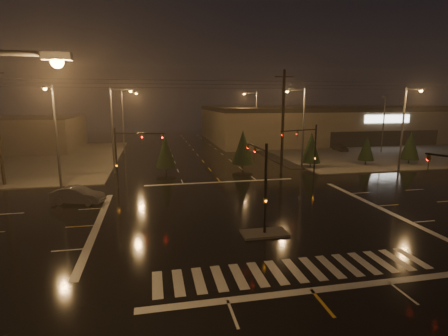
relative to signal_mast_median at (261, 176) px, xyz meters
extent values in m
plane|color=black|center=(0.00, 3.07, -3.75)|extent=(140.00, 140.00, 0.00)
cube|color=#4A4842|center=(30.00, 33.07, -3.69)|extent=(36.00, 36.00, 0.12)
cube|color=#4A4842|center=(0.00, -0.93, -3.68)|extent=(3.00, 1.60, 0.15)
cube|color=beige|center=(0.00, -5.93, -3.75)|extent=(15.00, 2.60, 0.01)
cube|color=beige|center=(0.00, -7.93, -3.75)|extent=(16.00, 0.50, 0.01)
cube|color=beige|center=(0.00, 14.07, -3.75)|extent=(16.00, 0.50, 0.01)
cube|color=black|center=(35.00, 31.07, -3.71)|extent=(50.00, 24.00, 0.08)
cube|color=#665E48|center=(35.00, 49.07, -0.25)|extent=(60.00, 28.00, 7.00)
cube|color=black|center=(35.00, 49.07, 3.05)|extent=(60.20, 28.20, 0.80)
cube|color=white|center=(35.00, 34.97, 1.45)|extent=(9.00, 0.20, 1.40)
cube|color=black|center=(35.00, 35.02, -2.15)|extent=(22.00, 0.15, 2.80)
cylinder|color=black|center=(0.00, -0.93, -0.75)|extent=(0.18, 0.18, 6.00)
cylinder|color=black|center=(0.00, 1.32, 1.75)|extent=(0.12, 4.50, 0.12)
imported|color=#594707|center=(0.00, 3.35, 1.70)|extent=(0.16, 0.20, 1.00)
cube|color=#594707|center=(0.00, -0.93, -1.45)|extent=(0.25, 0.18, 0.35)
cylinder|color=black|center=(10.50, 13.57, -0.75)|extent=(0.18, 0.18, 6.00)
cylinder|color=black|center=(8.15, 12.72, 1.75)|extent=(4.74, 1.82, 0.12)
imported|color=#594707|center=(6.04, 11.95, 1.70)|extent=(0.24, 0.22, 1.00)
cube|color=#594707|center=(10.50, 13.57, -1.45)|extent=(0.25, 0.18, 0.35)
cylinder|color=black|center=(-10.50, 13.57, -0.75)|extent=(0.18, 0.18, 6.00)
cylinder|color=black|center=(-8.15, 12.72, 1.75)|extent=(4.74, 1.82, 0.12)
imported|color=#594707|center=(-6.04, 11.95, 1.70)|extent=(0.24, 0.22, 1.00)
cube|color=#594707|center=(-10.50, 13.57, -1.45)|extent=(0.25, 0.18, 0.35)
imported|color=#594707|center=(9.20, -3.86, 1.70)|extent=(0.22, 0.24, 1.00)
cylinder|color=#38383A|center=(-10.30, -11.93, 6.05)|extent=(2.40, 0.14, 0.14)
cube|color=#38383A|center=(-9.20, -11.93, 6.00)|extent=(0.70, 0.30, 0.18)
sphere|color=orange|center=(-9.20, -11.93, 5.87)|extent=(0.32, 0.32, 0.32)
cylinder|color=#38383A|center=(-11.50, 21.07, 1.25)|extent=(0.24, 0.24, 10.00)
cylinder|color=#38383A|center=(-10.30, 21.07, 6.05)|extent=(2.40, 0.14, 0.14)
cube|color=#38383A|center=(-9.20, 21.07, 6.00)|extent=(0.70, 0.30, 0.18)
sphere|color=orange|center=(-9.20, 21.07, 5.87)|extent=(0.32, 0.32, 0.32)
cylinder|color=#38383A|center=(-11.50, 37.07, 1.25)|extent=(0.24, 0.24, 10.00)
cylinder|color=#38383A|center=(-10.30, 37.07, 6.05)|extent=(2.40, 0.14, 0.14)
cube|color=#38383A|center=(-9.20, 37.07, 6.00)|extent=(0.70, 0.30, 0.18)
sphere|color=orange|center=(-9.20, 37.07, 5.87)|extent=(0.32, 0.32, 0.32)
cylinder|color=#38383A|center=(11.50, 19.07, 1.25)|extent=(0.24, 0.24, 10.00)
cylinder|color=#38383A|center=(10.30, 19.07, 6.05)|extent=(2.40, 0.14, 0.14)
cube|color=#38383A|center=(9.20, 19.07, 6.00)|extent=(0.70, 0.30, 0.18)
sphere|color=orange|center=(9.20, 19.07, 5.87)|extent=(0.32, 0.32, 0.32)
cylinder|color=#38383A|center=(11.50, 39.07, 1.25)|extent=(0.24, 0.24, 10.00)
cylinder|color=#38383A|center=(10.30, 39.07, 6.05)|extent=(2.40, 0.14, 0.14)
cube|color=#38383A|center=(9.20, 39.07, 6.00)|extent=(0.70, 0.30, 0.18)
sphere|color=orange|center=(9.20, 39.07, 5.87)|extent=(0.32, 0.32, 0.32)
cylinder|color=#38383A|center=(-16.00, 14.57, 1.25)|extent=(0.24, 0.24, 10.00)
cylinder|color=#38383A|center=(-16.00, 13.37, 6.05)|extent=(0.14, 2.40, 0.14)
cube|color=#38383A|center=(-16.00, 12.27, 6.00)|extent=(0.30, 0.70, 0.18)
sphere|color=orange|center=(-16.00, 12.27, 5.87)|extent=(0.32, 0.32, 0.32)
cylinder|color=#38383A|center=(22.00, 14.57, 1.25)|extent=(0.24, 0.24, 10.00)
cylinder|color=#38383A|center=(22.00, 13.37, 6.05)|extent=(0.14, 2.40, 0.14)
cube|color=#38383A|center=(22.00, 12.27, 6.00)|extent=(0.30, 0.70, 0.18)
sphere|color=orange|center=(22.00, 12.27, 5.87)|extent=(0.32, 0.32, 0.32)
cylinder|color=black|center=(8.00, 17.07, 2.25)|extent=(0.32, 0.32, 12.00)
cube|color=black|center=(8.00, 17.07, 7.45)|extent=(2.20, 0.12, 0.12)
cylinder|color=black|center=(12.91, 19.54, -3.40)|extent=(0.18, 0.18, 0.70)
cone|color=black|center=(12.91, 19.54, -1.11)|extent=(2.48, 2.48, 3.87)
cylinder|color=black|center=(20.92, 19.69, -3.40)|extent=(0.18, 0.18, 0.70)
cone|color=black|center=(20.92, 19.69, -1.41)|extent=(2.11, 2.11, 3.29)
cylinder|color=black|center=(27.11, 19.11, -3.40)|extent=(0.18, 0.18, 0.70)
cone|color=black|center=(27.11, 19.11, -1.13)|extent=(2.47, 2.47, 3.85)
cylinder|color=black|center=(-5.47, 20.07, -3.40)|extent=(0.18, 0.18, 0.70)
cone|color=black|center=(-5.47, 20.07, -1.16)|extent=(2.42, 2.42, 3.78)
cylinder|color=black|center=(4.12, 20.45, -3.40)|extent=(0.18, 0.18, 0.70)
cone|color=black|center=(4.12, 20.45, -0.95)|extent=(2.69, 2.69, 4.20)
imported|color=black|center=(24.29, 32.09, -3.10)|extent=(1.78, 3.90, 1.30)
imported|color=slate|center=(-13.36, 8.88, -3.03)|extent=(4.66, 2.80, 1.45)
camera|label=1|loc=(-6.97, -21.55, 4.96)|focal=28.00mm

